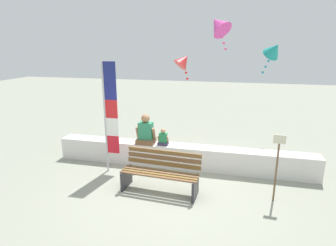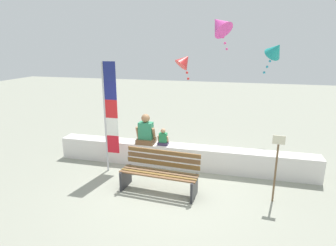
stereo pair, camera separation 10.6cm
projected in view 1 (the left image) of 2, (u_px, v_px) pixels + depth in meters
ground_plane at (171, 188)px, 6.51m from camera, size 40.00×40.00×0.00m
seawall_ledge at (181, 156)px, 7.59m from camera, size 6.90×0.47×0.60m
park_bench at (161, 173)px, 6.30m from camera, size 1.77×0.73×0.88m
person_adult at (146, 132)px, 7.60m from camera, size 0.53×0.39×0.82m
person_child at (163, 138)px, 7.53m from camera, size 0.30×0.22×0.46m
flag_banner at (109, 113)px, 6.97m from camera, size 0.36×0.05×2.81m
kite_teal at (274, 50)px, 9.23m from camera, size 0.87×0.90×1.11m
kite_magenta at (218, 25)px, 8.62m from camera, size 1.03×1.00×1.17m
kite_red at (184, 61)px, 9.01m from camera, size 0.79×0.75×0.89m
sign_post at (277, 163)px, 5.77m from camera, size 0.24×0.04×1.45m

